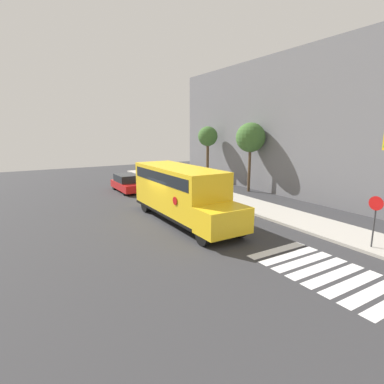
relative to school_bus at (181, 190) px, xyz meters
name	(u,v)px	position (x,y,z in m)	size (l,w,h in m)	color
ground_plane	(168,219)	(-0.63, -0.53, -1.82)	(60.00, 60.00, 0.00)	#333335
sidewalk_strip	(249,204)	(-0.63, 5.97, -1.75)	(44.00, 3.00, 0.15)	#B2ADA3
building_backdrop	(314,126)	(-0.63, 12.47, 3.86)	(32.00, 4.00, 11.37)	slate
crosswalk_stripes	(325,272)	(8.78, 1.47, -1.82)	(5.40, 3.20, 0.01)	white
school_bus	(181,190)	(0.00, 0.00, 0.00)	(9.04, 2.57, 3.20)	yellow
parked_car	(128,183)	(-10.14, 0.21, -1.09)	(4.36, 1.86, 1.48)	red
stop_sign	(375,215)	(8.48, 5.11, -0.20)	(0.64, 0.10, 2.49)	#38383A
tree_near_sidewalk	(208,137)	(-10.59, 9.04, 2.81)	(2.00, 2.00, 5.74)	brown
tree_far_sidewalk	(250,138)	(-4.57, 9.41, 2.87)	(2.53, 2.53, 6.00)	brown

